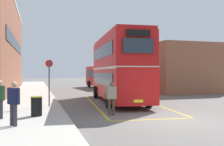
# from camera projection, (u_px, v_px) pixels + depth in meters

# --- Properties ---
(ground_plane) EXTENTS (135.60, 135.60, 0.00)m
(ground_plane) POSITION_uv_depth(u_px,v_px,m) (99.00, 94.00, 25.00)
(ground_plane) COLOR #66605B
(sidewalk_left) EXTENTS (4.00, 57.60, 0.14)m
(sidewalk_left) POSITION_uv_depth(u_px,v_px,m) (31.00, 93.00, 25.42)
(sidewalk_left) COLOR #B2ADA3
(sidewalk_left) RESTS_ON ground
(depot_building_right) EXTENTS (7.50, 15.77, 5.14)m
(depot_building_right) POSITION_uv_depth(u_px,v_px,m) (162.00, 69.00, 31.67)
(depot_building_right) COLOR brown
(depot_building_right) RESTS_ON ground
(double_decker_bus) EXTENTS (3.46, 10.09, 4.75)m
(double_decker_bus) POSITION_uv_depth(u_px,v_px,m) (118.00, 68.00, 18.28)
(double_decker_bus) COLOR black
(double_decker_bus) RESTS_ON ground
(single_deck_bus) EXTENTS (3.24, 8.41, 3.02)m
(single_deck_bus) POSITION_uv_depth(u_px,v_px,m) (103.00, 76.00, 33.83)
(single_deck_bus) COLOR black
(single_deck_bus) RESTS_ON ground
(pedestrian_boarding) EXTENTS (0.57, 0.27, 1.71)m
(pedestrian_boarding) POSITION_uv_depth(u_px,v_px,m) (111.00, 96.00, 12.64)
(pedestrian_boarding) COLOR #473828
(pedestrian_boarding) RESTS_ON ground
(pedestrian_waiting_near) EXTENTS (0.43, 0.53, 1.70)m
(pedestrian_waiting_near) POSITION_uv_depth(u_px,v_px,m) (0.00, 96.00, 11.00)
(pedestrian_waiting_near) COLOR #2D2D38
(pedestrian_waiting_near) RESTS_ON sidewalk_left
(pedestrian_waiting_far) EXTENTS (0.48, 0.51, 1.70)m
(pedestrian_waiting_far) POSITION_uv_depth(u_px,v_px,m) (14.00, 100.00, 9.50)
(pedestrian_waiting_far) COLOR #2D2D38
(pedestrian_waiting_far) RESTS_ON sidewalk_left
(litter_bin) EXTENTS (0.53, 0.53, 0.91)m
(litter_bin) POSITION_uv_depth(u_px,v_px,m) (37.00, 106.00, 11.67)
(litter_bin) COLOR black
(litter_bin) RESTS_ON sidewalk_left
(bus_stop_sign) EXTENTS (0.44, 0.08, 2.78)m
(bus_stop_sign) POSITION_uv_depth(u_px,v_px,m) (49.00, 78.00, 15.01)
(bus_stop_sign) COLOR #4C4C51
(bus_stop_sign) RESTS_ON sidewalk_left
(bay_marking_yellow) EXTENTS (5.28, 12.29, 0.01)m
(bay_marking_yellow) POSITION_uv_depth(u_px,v_px,m) (126.00, 105.00, 16.48)
(bay_marking_yellow) COLOR gold
(bay_marking_yellow) RESTS_ON ground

